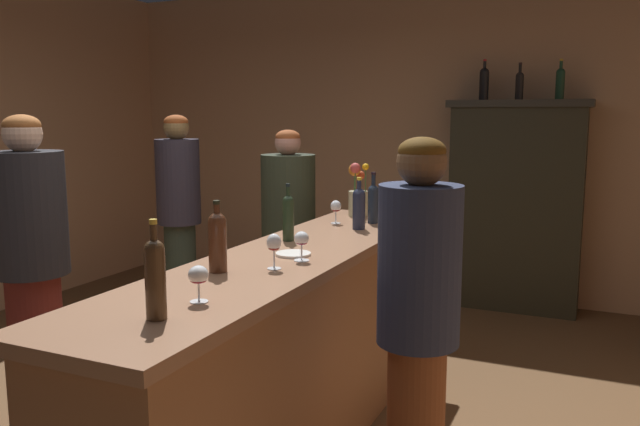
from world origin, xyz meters
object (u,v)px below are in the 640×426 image
at_px(display_bottle_left, 484,82).
at_px(patron_redhead, 31,266).
at_px(wine_bottle_rose, 217,239).
at_px(patron_by_cabinet, 289,230).
at_px(bar_counter, 289,355).
at_px(bartender, 418,324).
at_px(patron_near_entrance, 179,216).
at_px(wine_glass_mid, 336,208).
at_px(wine_bottle_pinot, 359,206).
at_px(wine_glass_rear, 302,240).
at_px(wine_glass_front, 198,277).
at_px(cheese_plate, 293,254).
at_px(display_bottle_midleft, 520,84).
at_px(wine_bottle_riesling, 373,201).
at_px(display_bottle_center, 560,82).
at_px(wine_glass_spare, 274,245).
at_px(display_cabinet, 515,202).
at_px(wine_bottle_malbec, 155,275).
at_px(flower_arrangement, 358,194).
at_px(wine_bottle_merlot, 288,216).

bearing_deg(display_bottle_left, patron_redhead, -115.84).
distance_m(wine_bottle_rose, patron_by_cabinet, 1.99).
bearing_deg(display_bottle_left, bar_counter, -96.80).
bearing_deg(bartender, patron_near_entrance, -35.77).
bearing_deg(wine_glass_mid, patron_redhead, -132.79).
xyz_separation_m(wine_bottle_pinot, wine_glass_rear, (0.06, -0.87, -0.04)).
relative_size(wine_glass_front, cheese_plate, 0.80).
bearing_deg(wine_glass_rear, display_bottle_midleft, 80.55).
height_order(wine_bottle_riesling, patron_by_cabinet, patron_by_cabinet).
xyz_separation_m(wine_glass_front, display_bottle_left, (0.27, 3.82, 0.83)).
distance_m(display_bottle_center, patron_near_entrance, 3.21).
bearing_deg(wine_glass_spare, cheese_plate, 99.84).
height_order(patron_redhead, patron_near_entrance, patron_redhead).
bearing_deg(bar_counter, patron_redhead, -163.58).
bearing_deg(display_bottle_midleft, display_cabinet, -0.00).
bearing_deg(wine_bottle_pinot, patron_redhead, -140.14).
relative_size(display_cabinet, patron_near_entrance, 1.07).
bearing_deg(wine_bottle_riesling, wine_glass_spare, -89.54).
relative_size(wine_bottle_malbec, patron_by_cabinet, 0.21).
bearing_deg(wine_glass_spare, wine_bottle_malbec, -91.87).
distance_m(wine_bottle_rose, display_bottle_left, 3.53).
bearing_deg(patron_redhead, display_bottle_center, 40.56).
xyz_separation_m(wine_bottle_pinot, display_bottle_left, (0.28, 2.23, 0.79)).
height_order(display_cabinet, patron_by_cabinet, display_cabinet).
distance_m(cheese_plate, bartender, 0.78).
relative_size(wine_glass_rear, wine_glass_spare, 0.88).
distance_m(wine_glass_mid, wine_glass_spare, 1.19).
bearing_deg(wine_bottle_riesling, wine_glass_front, -89.92).
distance_m(flower_arrangement, display_bottle_center, 2.21).
xyz_separation_m(wine_bottle_pinot, patron_by_cabinet, (-0.80, 0.67, -0.30)).
bearing_deg(wine_glass_rear, wine_glass_mid, 104.20).
bearing_deg(bar_counter, display_bottle_midleft, 77.76).
bearing_deg(cheese_plate, wine_glass_rear, -45.76).
distance_m(cheese_plate, patron_near_entrance, 2.01).
distance_m(wine_glass_front, wine_glass_spare, 0.54).
bearing_deg(wine_bottle_riesling, wine_glass_rear, -87.41).
bearing_deg(display_cabinet, display_bottle_center, -0.00).
xyz_separation_m(display_cabinet, patron_by_cabinet, (-1.38, -1.55, -0.08)).
distance_m(display_cabinet, patron_by_cabinet, 2.08).
relative_size(display_bottle_midleft, display_bottle_center, 0.94).
distance_m(wine_bottle_malbec, display_bottle_center, 4.20).
bearing_deg(display_cabinet, display_bottle_left, 180.00).
xyz_separation_m(wine_bottle_rose, patron_by_cabinet, (-0.62, 1.86, -0.31)).
xyz_separation_m(wine_bottle_malbec, wine_glass_rear, (0.06, 0.94, -0.05)).
height_order(wine_bottle_merlot, patron_redhead, patron_redhead).
relative_size(display_bottle_midleft, patron_near_entrance, 0.18).
xyz_separation_m(cheese_plate, display_bottle_center, (0.92, 3.00, 0.91)).
relative_size(wine_glass_spare, display_bottle_midleft, 0.50).
bearing_deg(display_bottle_center, display_bottle_left, 180.00).
bearing_deg(wine_bottle_malbec, bartender, 46.01).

